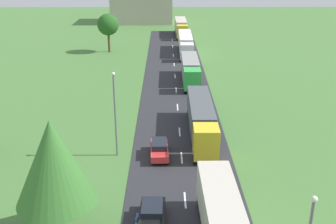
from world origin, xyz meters
TOP-DOWN VIEW (x-y plane):
  - road at (0.00, 24.50)m, footprint 10.00×140.00m
  - lane_marking_centre at (0.00, 22.84)m, footprint 0.16×124.18m
  - truck_second at (2.33, 32.01)m, footprint 2.57×13.90m
  - truck_third at (2.29, 51.88)m, footprint 2.56×12.12m
  - truck_fourth at (2.41, 70.38)m, footprint 2.57×14.00m
  - truck_fifth at (2.15, 88.29)m, footprint 2.67×12.00m
  - car_second at (-2.63, 16.48)m, footprint 1.99×4.11m
  - car_third at (-2.22, 27.16)m, footprint 1.87×4.27m
  - motorcycle_courier at (-3.74, 15.88)m, footprint 0.28×1.94m
  - lamppost_second at (-6.48, 27.53)m, footprint 0.36×0.36m
  - tree_oak at (-9.16, 14.93)m, footprint 5.59×5.59m
  - tree_maple at (-12.82, 72.24)m, footprint 4.23×4.23m
  - distant_building at (-8.00, 108.68)m, footprint 16.78×11.53m

SIDE VIEW (x-z plane):
  - road at x=0.00m, z-range 0.00..0.06m
  - lane_marking_centre at x=0.00m, z-range 0.06..0.07m
  - motorcycle_courier at x=-3.74m, z-range 0.09..1.00m
  - car_second at x=-2.63m, z-range 0.10..1.52m
  - car_third at x=-2.22m, z-range 0.09..1.64m
  - truck_third at x=2.29m, z-range 0.34..3.81m
  - truck_fourth at x=2.41m, z-range 0.33..3.93m
  - truck_second at x=2.33m, z-range 0.35..3.96m
  - truck_fifth at x=2.15m, z-range 0.33..4.01m
  - lamppost_second at x=-6.48m, z-range 0.48..9.17m
  - distant_building at x=-8.00m, z-range 0.00..9.99m
  - tree_maple at x=-12.82m, z-range 1.64..9.23m
  - tree_oak at x=-9.16m, z-range 1.46..10.59m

